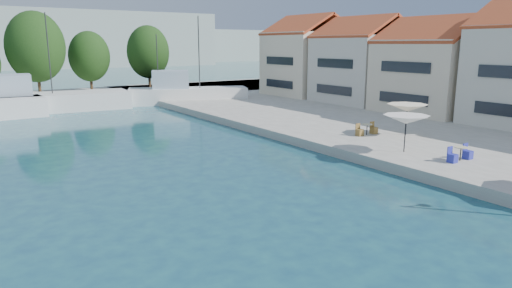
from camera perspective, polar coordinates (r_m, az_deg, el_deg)
quay_right at (r=42.18m, az=22.87°, el=2.64°), size 32.00×92.00×0.60m
quay_far at (r=60.31m, az=-28.99°, el=4.73°), size 90.00×16.00×0.60m
hill_east at (r=180.69m, az=-17.10°, el=11.65°), size 140.00×40.00×12.00m
building_04 at (r=45.05m, az=21.61°, el=9.36°), size 9.00×8.80×9.20m
building_05 at (r=50.73m, az=13.17°, el=10.41°), size 8.40×8.80×9.70m
building_06 at (r=57.27m, az=6.50°, el=11.09°), size 9.00×8.80×10.20m
trawler_03 at (r=51.26m, az=-26.64°, el=4.74°), size 19.05×6.56×10.20m
trawler_04 at (r=53.32m, az=-8.82°, el=6.16°), size 13.64×8.28×10.20m
tree_06 at (r=61.77m, az=-25.85°, el=10.87°), size 6.77×6.77×10.02m
tree_07 at (r=65.17m, az=-20.12°, el=10.24°), size 5.28×5.28×7.82m
tree_08 at (r=67.08m, az=-13.33°, el=11.13°), size 5.88×5.88×8.70m
umbrella_white at (r=27.50m, az=18.25°, el=2.93°), size 2.64×2.64×2.17m
umbrella_cream at (r=32.78m, az=18.39°, el=4.32°), size 2.76×2.76×2.14m
cafe_table_02 at (r=26.82m, az=24.18°, el=-1.32°), size 1.82×0.70×0.76m
cafe_table_03 at (r=32.36m, az=13.69°, el=1.62°), size 1.82×0.70×0.76m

